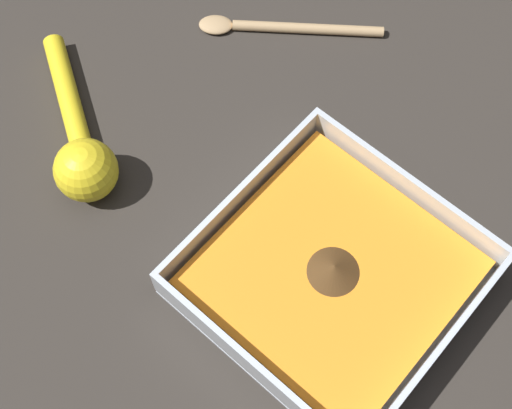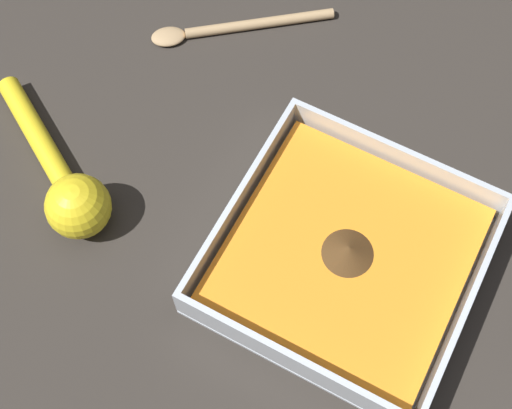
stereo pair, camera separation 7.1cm
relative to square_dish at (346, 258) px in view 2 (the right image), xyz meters
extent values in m
plane|color=#332D28|center=(-0.02, -0.04, -0.02)|extent=(4.00, 4.00, 0.00)
cube|color=silver|center=(0.00, 0.00, -0.01)|extent=(0.24, 0.24, 0.01)
cube|color=silver|center=(0.00, 0.12, 0.01)|extent=(0.24, 0.01, 0.04)
cube|color=silver|center=(0.00, -0.12, 0.01)|extent=(0.24, 0.01, 0.04)
cube|color=silver|center=(0.12, 0.00, 0.01)|extent=(0.01, 0.23, 0.04)
cube|color=silver|center=(-0.12, 0.00, 0.01)|extent=(0.01, 0.23, 0.04)
cube|color=orange|center=(0.00, 0.00, 0.00)|extent=(0.22, 0.22, 0.02)
cone|color=#4C3319|center=(0.00, 0.00, 0.02)|extent=(0.05, 0.05, 0.02)
sphere|color=yellow|center=(-0.26, -0.08, 0.02)|extent=(0.07, 0.07, 0.07)
cylinder|color=yellow|center=(-0.35, -0.03, -0.01)|extent=(0.15, 0.10, 0.02)
ellipsoid|color=tan|center=(-0.30, 0.16, -0.01)|extent=(0.05, 0.05, 0.01)
cylinder|color=tan|center=(-0.22, 0.22, -0.01)|extent=(0.15, 0.12, 0.01)
camera|label=1|loc=(0.10, -0.22, 0.65)|focal=50.00mm
camera|label=2|loc=(0.04, -0.27, 0.65)|focal=50.00mm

